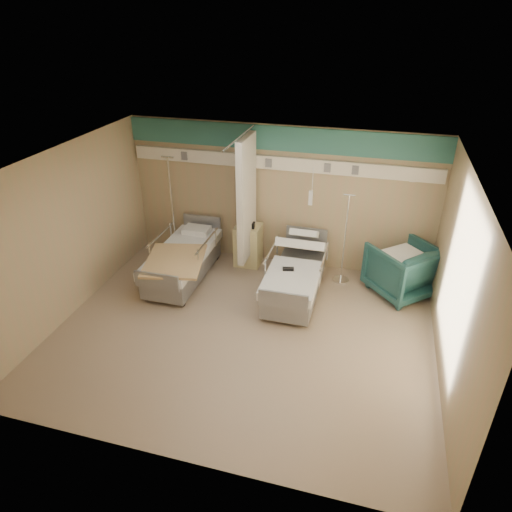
# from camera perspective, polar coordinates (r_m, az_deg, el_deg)

# --- Properties ---
(ground) EXTENTS (6.00, 5.00, 0.00)m
(ground) POSITION_cam_1_polar(r_m,az_deg,el_deg) (7.56, -1.61, -9.44)
(ground) COLOR gray
(ground) RESTS_ON ground
(room_walls) EXTENTS (6.04, 5.04, 2.82)m
(room_walls) POSITION_cam_1_polar(r_m,az_deg,el_deg) (6.80, -1.46, 4.33)
(room_walls) COLOR tan
(room_walls) RESTS_ON ground
(bed_right) EXTENTS (1.00, 2.16, 0.63)m
(bed_right) POSITION_cam_1_polar(r_m,az_deg,el_deg) (8.30, 4.94, -3.01)
(bed_right) COLOR white
(bed_right) RESTS_ON ground
(bed_left) EXTENTS (1.00, 2.16, 0.63)m
(bed_left) POSITION_cam_1_polar(r_m,az_deg,el_deg) (8.89, -9.12, -1.00)
(bed_left) COLOR white
(bed_left) RESTS_ON ground
(bedside_cabinet) EXTENTS (0.50, 0.48, 0.85)m
(bedside_cabinet) POSITION_cam_1_polar(r_m,az_deg,el_deg) (9.24, -0.97, 1.40)
(bedside_cabinet) COLOR #D9CA87
(bedside_cabinet) RESTS_ON ground
(visitor_armchair) EXTENTS (1.49, 1.49, 0.97)m
(visitor_armchair) POSITION_cam_1_polar(r_m,az_deg,el_deg) (8.68, 17.84, -1.61)
(visitor_armchair) COLOR #1D4849
(visitor_armchair) RESTS_ON ground
(waffle_blanket) EXTENTS (0.82, 0.81, 0.07)m
(waffle_blanket) POSITION_cam_1_polar(r_m,az_deg,el_deg) (8.38, 18.18, 1.29)
(waffle_blanket) COLOR white
(waffle_blanket) RESTS_ON visitor_armchair
(iv_stand_right) EXTENTS (0.32, 0.32, 1.77)m
(iv_stand_right) POSITION_cam_1_polar(r_m,az_deg,el_deg) (8.83, 10.71, -0.99)
(iv_stand_right) COLOR silver
(iv_stand_right) RESTS_ON ground
(iv_stand_left) EXTENTS (0.39, 0.39, 2.19)m
(iv_stand_left) POSITION_cam_1_polar(r_m,az_deg,el_deg) (9.59, -10.07, 2.17)
(iv_stand_left) COLOR silver
(iv_stand_left) RESTS_ON ground
(call_remote) EXTENTS (0.21, 0.13, 0.04)m
(call_remote) POSITION_cam_1_polar(r_m,az_deg,el_deg) (7.97, 4.05, -1.63)
(call_remote) COLOR black
(call_remote) RESTS_ON bed_right
(tan_blanket) EXTENTS (1.25, 1.44, 0.04)m
(tan_blanket) POSITION_cam_1_polar(r_m,az_deg,el_deg) (8.33, -10.13, -0.57)
(tan_blanket) COLOR tan
(tan_blanket) RESTS_ON bed_left
(toiletry_bag) EXTENTS (0.22, 0.15, 0.11)m
(toiletry_bag) POSITION_cam_1_polar(r_m,az_deg,el_deg) (8.95, -0.82, 3.88)
(toiletry_bag) COLOR black
(toiletry_bag) RESTS_ON bedside_cabinet
(white_cup) EXTENTS (0.09, 0.09, 0.11)m
(white_cup) POSITION_cam_1_polar(r_m,az_deg,el_deg) (9.04, -2.18, 4.14)
(white_cup) COLOR white
(white_cup) RESTS_ON bedside_cabinet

